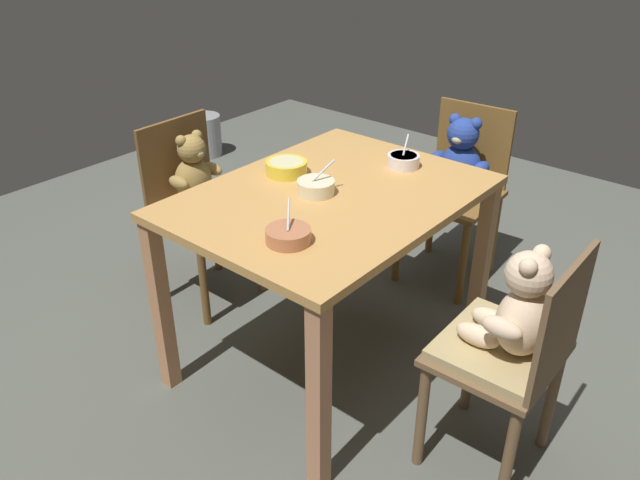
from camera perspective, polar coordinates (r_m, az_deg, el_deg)
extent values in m
cube|color=#52554D|center=(2.73, 0.82, -10.76)|extent=(5.20, 5.20, 0.04)
cube|color=#BB8848|center=(2.31, 0.95, 3.86)|extent=(1.12, 0.84, 0.03)
cube|color=tan|center=(1.99, -0.11, -14.24)|extent=(0.06, 0.06, 0.73)
cube|color=#B07E52|center=(2.71, 14.23, -2.13)|extent=(0.06, 0.06, 0.73)
cube|color=#B77D54|center=(2.44, -14.02, -5.86)|extent=(0.06, 0.06, 0.73)
cube|color=#B2854D|center=(3.06, 1.51, 2.62)|extent=(0.06, 0.06, 0.73)
cube|color=brown|center=(2.11, 15.54, -9.77)|extent=(0.41, 0.37, 0.02)
cube|color=brown|center=(1.96, 20.85, -6.91)|extent=(0.37, 0.03, 0.38)
cylinder|color=brown|center=(2.42, 13.33, -10.57)|extent=(0.04, 0.04, 0.43)
cylinder|color=brown|center=(2.19, 9.09, -15.23)|extent=(0.04, 0.04, 0.43)
cylinder|color=brown|center=(2.35, 19.99, -13.18)|extent=(0.04, 0.04, 0.43)
cylinder|color=brown|center=(2.11, 16.48, -18.43)|extent=(0.04, 0.04, 0.43)
cube|color=tan|center=(2.10, 15.64, -9.16)|extent=(0.38, 0.34, 0.04)
ellipsoid|color=beige|center=(2.01, 17.75, -6.94)|extent=(0.19, 0.17, 0.22)
ellipsoid|color=beige|center=(2.03, 16.35, -6.69)|extent=(0.11, 0.06, 0.13)
sphere|color=beige|center=(1.92, 18.19, -2.94)|extent=(0.14, 0.14, 0.14)
ellipsoid|color=beige|center=(1.94, 16.83, -2.74)|extent=(0.06, 0.05, 0.04)
sphere|color=beige|center=(1.93, 19.25, -1.12)|extent=(0.05, 0.05, 0.05)
sphere|color=beige|center=(1.85, 18.14, -2.31)|extent=(0.05, 0.05, 0.05)
ellipsoid|color=beige|center=(2.08, 18.42, -4.70)|extent=(0.06, 0.12, 0.06)
ellipsoid|color=beige|center=(1.91, 15.96, -7.57)|extent=(0.06, 0.12, 0.06)
ellipsoid|color=beige|center=(2.12, 15.18, -6.88)|extent=(0.07, 0.14, 0.07)
ellipsoid|color=beige|center=(2.04, 13.91, -8.28)|extent=(0.07, 0.14, 0.07)
cube|color=brown|center=(2.91, -10.17, 2.41)|extent=(0.42, 0.37, 0.02)
cube|color=brown|center=(2.96, -12.78, 6.91)|extent=(0.38, 0.02, 0.39)
cylinder|color=brown|center=(2.82, -10.37, -3.82)|extent=(0.04, 0.04, 0.43)
cylinder|color=brown|center=(3.02, -5.36, -1.05)|extent=(0.04, 0.04, 0.43)
cylinder|color=brown|center=(3.04, -14.22, -1.74)|extent=(0.04, 0.04, 0.43)
cylinder|color=brown|center=(3.22, -9.31, 0.73)|extent=(0.04, 0.04, 0.43)
cube|color=tan|center=(2.90, -10.22, 2.92)|extent=(0.38, 0.34, 0.04)
ellipsoid|color=olive|center=(2.90, -11.27, 5.34)|extent=(0.17, 0.15, 0.20)
ellipsoid|color=#C9C288|center=(2.87, -10.63, 4.93)|extent=(0.10, 0.05, 0.12)
sphere|color=olive|center=(2.84, -11.42, 8.00)|extent=(0.13, 0.13, 0.13)
ellipsoid|color=#C9C288|center=(2.81, -10.82, 7.63)|extent=(0.05, 0.04, 0.04)
sphere|color=olive|center=(2.80, -12.34, 8.67)|extent=(0.05, 0.05, 0.05)
sphere|color=olive|center=(2.85, -10.97, 9.19)|extent=(0.05, 0.05, 0.05)
ellipsoid|color=olive|center=(2.82, -12.53, 5.05)|extent=(0.06, 0.11, 0.06)
ellipsoid|color=olive|center=(2.93, -9.59, 6.30)|extent=(0.06, 0.11, 0.06)
ellipsoid|color=olive|center=(2.83, -10.50, 3.23)|extent=(0.06, 0.13, 0.06)
ellipsoid|color=olive|center=(2.88, -9.08, 3.88)|extent=(0.06, 0.13, 0.06)
cube|color=brown|center=(3.08, 11.61, 3.82)|extent=(0.44, 0.43, 0.02)
cube|color=brown|center=(3.17, 13.57, 8.37)|extent=(0.04, 0.37, 0.39)
cylinder|color=brown|center=(3.11, 6.93, -0.19)|extent=(0.04, 0.04, 0.43)
cylinder|color=brown|center=(2.98, 12.65, -2.12)|extent=(0.04, 0.04, 0.43)
cylinder|color=brown|center=(3.39, 9.94, 2.17)|extent=(0.04, 0.04, 0.43)
cylinder|color=brown|center=(3.27, 15.28, 0.49)|extent=(0.04, 0.04, 0.43)
ellipsoid|color=navy|center=(3.09, 12.43, 6.36)|extent=(0.18, 0.21, 0.23)
ellipsoid|color=#C6B696|center=(3.05, 11.97, 5.86)|extent=(0.07, 0.11, 0.14)
sphere|color=navy|center=(3.03, 12.69, 9.26)|extent=(0.15, 0.15, 0.15)
ellipsoid|color=#C6B696|center=(2.98, 12.23, 8.80)|extent=(0.06, 0.06, 0.04)
sphere|color=navy|center=(3.04, 12.00, 10.51)|extent=(0.06, 0.06, 0.06)
sphere|color=navy|center=(3.00, 13.79, 10.06)|extent=(0.06, 0.06, 0.06)
ellipsoid|color=navy|center=(3.11, 10.42, 7.22)|extent=(0.13, 0.07, 0.06)
ellipsoid|color=navy|center=(3.02, 14.20, 6.18)|extent=(0.13, 0.07, 0.06)
ellipsoid|color=navy|center=(3.05, 10.38, 4.57)|extent=(0.15, 0.08, 0.07)
ellipsoid|color=navy|center=(3.01, 12.23, 4.03)|extent=(0.15, 0.08, 0.07)
cylinder|color=yellow|center=(2.46, -3.02, 6.49)|extent=(0.16, 0.16, 0.05)
cylinder|color=yellow|center=(2.47, -3.00, 6.04)|extent=(0.09, 0.09, 0.01)
cylinder|color=#C2BD8B|center=(2.45, -3.03, 6.95)|extent=(0.13, 0.13, 0.01)
cylinder|color=#B66F4A|center=(1.98, -2.85, 0.41)|extent=(0.14, 0.14, 0.05)
cylinder|color=#B66F4A|center=(1.99, -2.84, -0.04)|extent=(0.08, 0.08, 0.01)
cylinder|color=#D6BC87|center=(1.97, -2.87, 0.91)|extent=(0.12, 0.12, 0.01)
cylinder|color=#BCBCC1|center=(1.98, -2.84, 2.31)|extent=(0.08, 0.07, 0.07)
ellipsoid|color=#BCBCC1|center=(1.96, -2.88, 0.66)|extent=(0.04, 0.04, 0.01)
cylinder|color=beige|center=(2.29, -0.38, 4.76)|extent=(0.14, 0.14, 0.05)
cylinder|color=beige|center=(2.30, -0.37, 4.30)|extent=(0.07, 0.07, 0.01)
cylinder|color=beige|center=(2.28, -0.38, 5.23)|extent=(0.11, 0.11, 0.01)
cylinder|color=#BCBCC1|center=(2.28, 0.30, 6.24)|extent=(0.09, 0.04, 0.07)
ellipsoid|color=#BCBCC1|center=(2.28, -0.61, 5.11)|extent=(0.04, 0.03, 0.01)
cylinder|color=silver|center=(2.54, 7.47, 7.04)|extent=(0.13, 0.13, 0.05)
cylinder|color=silver|center=(2.55, 7.44, 6.63)|extent=(0.07, 0.07, 0.01)
cylinder|color=#C8C085|center=(2.54, 7.50, 7.47)|extent=(0.10, 0.10, 0.01)
cylinder|color=#BCBCC1|center=(2.55, 7.68, 8.42)|extent=(0.08, 0.04, 0.06)
ellipsoid|color=#BCBCC1|center=(2.53, 7.45, 7.33)|extent=(0.04, 0.03, 0.01)
cylinder|color=#93969B|center=(4.74, -10.31, 9.21)|extent=(0.24, 0.24, 0.29)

